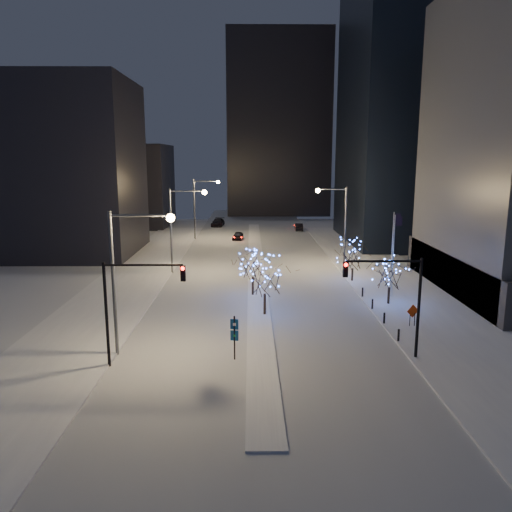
{
  "coord_description": "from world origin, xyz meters",
  "views": [
    {
      "loc": [
        -0.75,
        -30.82,
        13.43
      ],
      "look_at": [
        -0.23,
        12.01,
        5.0
      ],
      "focal_mm": 35.0,
      "sensor_mm": 36.0,
      "label": 1
    }
  ],
  "objects_px": {
    "street_lamp_w_far": "(201,201)",
    "construction_sign": "(413,313)",
    "traffic_signal_west": "(130,296)",
    "wayfinding_sign": "(234,333)",
    "holiday_tree_plaza_near": "(390,273)",
    "holiday_tree_median_far": "(253,264)",
    "car_mid": "(299,227)",
    "car_near": "(238,236)",
    "street_lamp_w_near": "(128,263)",
    "street_lamp_w_mid": "(180,219)",
    "street_lamp_east": "(338,216)",
    "car_far": "(218,223)",
    "holiday_tree_plaza_far": "(353,256)",
    "holiday_tree_median_near": "(265,276)",
    "traffic_signal_east": "(396,291)"
  },
  "relations": [
    {
      "from": "construction_sign",
      "to": "traffic_signal_east",
      "type": "bearing_deg",
      "value": -136.87
    },
    {
      "from": "street_lamp_w_near",
      "to": "street_lamp_w_mid",
      "type": "xyz_separation_m",
      "value": [
        0.0,
        25.0,
        0.0
      ]
    },
    {
      "from": "street_lamp_east",
      "to": "holiday_tree_plaza_far",
      "type": "bearing_deg",
      "value": -86.82
    },
    {
      "from": "car_far",
      "to": "traffic_signal_east",
      "type": "bearing_deg",
      "value": -70.44
    },
    {
      "from": "traffic_signal_east",
      "to": "holiday_tree_median_near",
      "type": "relative_size",
      "value": 1.29
    },
    {
      "from": "street_lamp_w_near",
      "to": "traffic_signal_west",
      "type": "xyz_separation_m",
      "value": [
        0.5,
        -2.0,
        -1.74
      ]
    },
    {
      "from": "street_lamp_w_far",
      "to": "street_lamp_w_mid",
      "type": "bearing_deg",
      "value": -90.0
    },
    {
      "from": "car_mid",
      "to": "wayfinding_sign",
      "type": "distance_m",
      "value": 62.33
    },
    {
      "from": "street_lamp_w_near",
      "to": "car_near",
      "type": "relative_size",
      "value": 2.6
    },
    {
      "from": "holiday_tree_plaza_far",
      "to": "holiday_tree_plaza_near",
      "type": "bearing_deg",
      "value": -79.71
    },
    {
      "from": "street_lamp_east",
      "to": "wayfinding_sign",
      "type": "bearing_deg",
      "value": -112.31
    },
    {
      "from": "car_near",
      "to": "holiday_tree_plaza_near",
      "type": "height_order",
      "value": "holiday_tree_plaza_near"
    },
    {
      "from": "wayfinding_sign",
      "to": "construction_sign",
      "type": "distance_m",
      "value": 15.46
    },
    {
      "from": "street_lamp_w_mid",
      "to": "car_mid",
      "type": "bearing_deg",
      "value": 63.88
    },
    {
      "from": "street_lamp_w_mid",
      "to": "street_lamp_east",
      "type": "xyz_separation_m",
      "value": [
        19.02,
        3.0,
        -0.05
      ]
    },
    {
      "from": "car_near",
      "to": "car_mid",
      "type": "relative_size",
      "value": 0.96
    },
    {
      "from": "holiday_tree_median_far",
      "to": "wayfinding_sign",
      "type": "xyz_separation_m",
      "value": [
        -1.31,
        -15.88,
        -1.33
      ]
    },
    {
      "from": "street_lamp_east",
      "to": "traffic_signal_east",
      "type": "distance_m",
      "value": 29.08
    },
    {
      "from": "car_mid",
      "to": "holiday_tree_plaza_far",
      "type": "bearing_deg",
      "value": 94.13
    },
    {
      "from": "traffic_signal_west",
      "to": "wayfinding_sign",
      "type": "xyz_separation_m",
      "value": [
        6.62,
        1.0,
        -2.86
      ]
    },
    {
      "from": "holiday_tree_plaza_near",
      "to": "holiday_tree_median_far",
      "type": "bearing_deg",
      "value": 165.73
    },
    {
      "from": "car_near",
      "to": "wayfinding_sign",
      "type": "bearing_deg",
      "value": -81.89
    },
    {
      "from": "construction_sign",
      "to": "street_lamp_w_far",
      "type": "bearing_deg",
      "value": 96.32
    },
    {
      "from": "street_lamp_east",
      "to": "street_lamp_w_near",
      "type": "bearing_deg",
      "value": -124.19
    },
    {
      "from": "street_lamp_w_near",
      "to": "car_far",
      "type": "distance_m",
      "value": 66.57
    },
    {
      "from": "car_mid",
      "to": "holiday_tree_median_far",
      "type": "height_order",
      "value": "holiday_tree_median_far"
    },
    {
      "from": "holiday_tree_plaza_near",
      "to": "street_lamp_east",
      "type": "bearing_deg",
      "value": 97.05
    },
    {
      "from": "street_lamp_w_far",
      "to": "traffic_signal_west",
      "type": "bearing_deg",
      "value": -89.45
    },
    {
      "from": "street_lamp_w_far",
      "to": "traffic_signal_west",
      "type": "relative_size",
      "value": 1.43
    },
    {
      "from": "car_near",
      "to": "street_lamp_east",
      "type": "bearing_deg",
      "value": -52.27
    },
    {
      "from": "holiday_tree_plaza_far",
      "to": "construction_sign",
      "type": "relative_size",
      "value": 2.5
    },
    {
      "from": "holiday_tree_median_far",
      "to": "construction_sign",
      "type": "distance_m",
      "value": 16.08
    },
    {
      "from": "street_lamp_w_near",
      "to": "street_lamp_east",
      "type": "height_order",
      "value": "same"
    },
    {
      "from": "construction_sign",
      "to": "wayfinding_sign",
      "type": "bearing_deg",
      "value": -174.91
    },
    {
      "from": "traffic_signal_west",
      "to": "construction_sign",
      "type": "xyz_separation_m",
      "value": [
        20.71,
        7.33,
        -3.53
      ]
    },
    {
      "from": "traffic_signal_west",
      "to": "car_far",
      "type": "xyz_separation_m",
      "value": [
        1.25,
        68.3,
        -3.99
      ]
    },
    {
      "from": "street_lamp_w_mid",
      "to": "car_near",
      "type": "height_order",
      "value": "street_lamp_w_mid"
    },
    {
      "from": "street_lamp_w_far",
      "to": "construction_sign",
      "type": "relative_size",
      "value": 5.57
    },
    {
      "from": "holiday_tree_median_far",
      "to": "construction_sign",
      "type": "xyz_separation_m",
      "value": [
        12.77,
        -9.56,
        -2.0
      ]
    },
    {
      "from": "street_lamp_w_mid",
      "to": "wayfinding_sign",
      "type": "distance_m",
      "value": 27.35
    },
    {
      "from": "street_lamp_east",
      "to": "car_mid",
      "type": "xyz_separation_m",
      "value": [
        -1.63,
        32.47,
        -5.79
      ]
    },
    {
      "from": "holiday_tree_median_near",
      "to": "wayfinding_sign",
      "type": "distance_m",
      "value": 9.98
    },
    {
      "from": "car_near",
      "to": "holiday_tree_median_far",
      "type": "height_order",
      "value": "holiday_tree_median_far"
    },
    {
      "from": "street_lamp_w_mid",
      "to": "traffic_signal_west",
      "type": "bearing_deg",
      "value": -88.94
    },
    {
      "from": "wayfinding_sign",
      "to": "construction_sign",
      "type": "xyz_separation_m",
      "value": [
        14.09,
        6.32,
        -0.67
      ]
    },
    {
      "from": "holiday_tree_median_near",
      "to": "holiday_tree_plaza_far",
      "type": "xyz_separation_m",
      "value": [
        10.0,
        11.92,
        -0.59
      ]
    },
    {
      "from": "street_lamp_east",
      "to": "traffic_signal_west",
      "type": "height_order",
      "value": "street_lamp_east"
    },
    {
      "from": "traffic_signal_east",
      "to": "holiday_tree_median_far",
      "type": "distance_m",
      "value": 18.54
    },
    {
      "from": "street_lamp_w_mid",
      "to": "construction_sign",
      "type": "bearing_deg",
      "value": -42.85
    },
    {
      "from": "holiday_tree_plaza_far",
      "to": "holiday_tree_median_near",
      "type": "bearing_deg",
      "value": -130.0
    }
  ]
}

